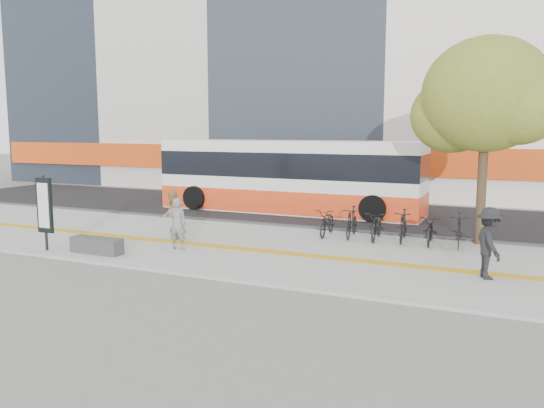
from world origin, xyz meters
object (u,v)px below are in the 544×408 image
at_px(street_tree, 486,98).
at_px(bus, 289,178).
at_px(signboard, 44,206).
at_px(pedestrian_dark, 489,243).
at_px(bench, 97,245).
at_px(seated_woman, 177,224).
at_px(pedestrian_tan, 172,215).

relative_size(street_tree, bus, 0.55).
height_order(signboard, street_tree, street_tree).
relative_size(street_tree, pedestrian_dark, 3.72).
distance_m(bench, street_tree, 12.23).
height_order(seated_woman, pedestrian_tan, pedestrian_tan).
distance_m(bus, pedestrian_dark, 11.58).
distance_m(street_tree, pedestrian_dark, 5.58).
xyz_separation_m(street_tree, pedestrian_dark, (0.49, -4.25, -3.59)).
distance_m(street_tree, pedestrian_tan, 10.28).
xyz_separation_m(bench, signboard, (-1.60, -0.31, 1.06)).
xyz_separation_m(signboard, pedestrian_dark, (11.87, 2.08, -0.44)).
xyz_separation_m(seated_woman, pedestrian_tan, (-0.98, 1.13, 0.03)).
distance_m(pedestrian_tan, pedestrian_dark, 9.48).
relative_size(bus, seated_woman, 7.48).
bearing_deg(bench, seated_woman, 37.87).
bearing_deg(seated_woman, pedestrian_tan, -62.23).
relative_size(bus, pedestrian_dark, 6.72).
bearing_deg(pedestrian_tan, bench, -50.40).
bearing_deg(street_tree, signboard, -150.93).
height_order(bench, pedestrian_tan, pedestrian_tan).
xyz_separation_m(street_tree, seated_woman, (-7.98, -4.62, -3.67)).
xyz_separation_m(bench, pedestrian_dark, (10.27, 1.77, 0.62)).
distance_m(signboard, street_tree, 13.40).
bearing_deg(signboard, bus, 71.02).
relative_size(bench, pedestrian_dark, 0.94).
bearing_deg(bus, seated_woman, -90.29).
height_order(bus, pedestrian_tan, bus).
relative_size(bench, pedestrian_tan, 1.01).
height_order(signboard, seated_woman, signboard).
height_order(street_tree, pedestrian_dark, street_tree).
distance_m(signboard, seated_woman, 3.84).
bearing_deg(pedestrian_dark, seated_woman, 71.06).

